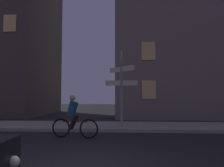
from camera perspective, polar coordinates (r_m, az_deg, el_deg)
name	(u,v)px	position (r m, az deg, el deg)	size (l,w,h in m)	color
sidewalk_kerb	(105,126)	(10.76, -1.90, -11.47)	(40.00, 2.91, 0.14)	gray
signpost	(121,81)	(9.85, 2.58, 0.73)	(1.51, 1.68, 3.58)	gray
cyclist	(74,118)	(8.15, -10.40, -9.15)	(1.81, 0.38, 1.61)	black
building_right_block	(196,21)	(19.52, 21.88, 15.53)	(13.21, 7.48, 15.71)	slate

